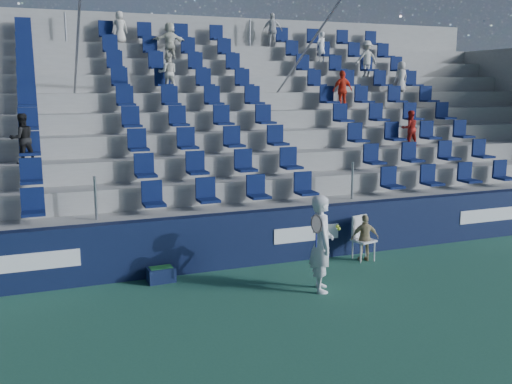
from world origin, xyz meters
The scene contains 7 objects.
ground centered at (0.00, 0.00, 0.00)m, with size 70.00×70.00×0.00m, color #2A634D.
sponsor_wall centered at (0.00, 3.15, 0.60)m, with size 24.00×0.32×1.20m.
grandstand centered at (0.00, 8.24, 2.14)m, with size 24.00×8.17×6.63m.
tennis_player centered at (0.91, 1.15, 0.94)m, with size 0.73×0.80×1.88m.
line_judge_chair centered at (2.72, 2.65, 0.57)m, with size 0.53×0.54×1.00m.
line_judge centered at (2.72, 2.50, 0.53)m, with size 0.62×0.26×1.06m, color tan.
ball_bin centered at (-1.88, 2.75, 0.17)m, with size 0.56×0.38×0.31m.
Camera 1 is at (-4.04, -8.21, 3.91)m, focal length 40.00 mm.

